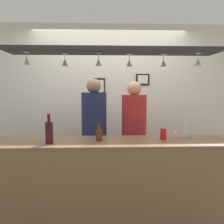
% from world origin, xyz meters
% --- Properties ---
extents(ground_plane, '(8.00, 8.00, 0.00)m').
position_xyz_m(ground_plane, '(0.00, 0.00, 0.00)').
color(ground_plane, '#4C4742').
extents(back_wall, '(4.40, 0.06, 2.60)m').
position_xyz_m(back_wall, '(0.00, 1.10, 1.30)').
color(back_wall, silver).
rests_on(back_wall, ground_plane).
extents(bar_counter, '(2.70, 0.55, 0.99)m').
position_xyz_m(bar_counter, '(0.00, -0.50, 0.67)').
color(bar_counter, brown).
rests_on(bar_counter, ground_plane).
extents(overhead_glass_rack, '(2.20, 0.36, 0.04)m').
position_xyz_m(overhead_glass_rack, '(0.00, -0.30, 1.94)').
color(overhead_glass_rack, black).
extents(hanging_wineglass_far_left, '(0.07, 0.07, 0.13)m').
position_xyz_m(hanging_wineglass_far_left, '(-0.89, -0.33, 1.82)').
color(hanging_wineglass_far_left, silver).
rests_on(hanging_wineglass_far_left, overhead_glass_rack).
extents(hanging_wineglass_left, '(0.07, 0.07, 0.13)m').
position_xyz_m(hanging_wineglass_left, '(-0.51, -0.24, 1.82)').
color(hanging_wineglass_left, silver).
rests_on(hanging_wineglass_left, overhead_glass_rack).
extents(hanging_wineglass_center_left, '(0.07, 0.07, 0.13)m').
position_xyz_m(hanging_wineglass_center_left, '(-0.16, -0.28, 1.82)').
color(hanging_wineglass_center_left, silver).
rests_on(hanging_wineglass_center_left, overhead_glass_rack).
extents(hanging_wineglass_center, '(0.07, 0.07, 0.13)m').
position_xyz_m(hanging_wineglass_center, '(0.17, -0.24, 1.82)').
color(hanging_wineglass_center, silver).
rests_on(hanging_wineglass_center, overhead_glass_rack).
extents(hanging_wineglass_center_right, '(0.07, 0.07, 0.13)m').
position_xyz_m(hanging_wineglass_center_right, '(0.54, -0.24, 1.82)').
color(hanging_wineglass_center_right, silver).
rests_on(hanging_wineglass_center_right, overhead_glass_rack).
extents(hanging_wineglass_right, '(0.07, 0.07, 0.13)m').
position_xyz_m(hanging_wineglass_right, '(0.88, -0.33, 1.82)').
color(hanging_wineglass_right, silver).
rests_on(hanging_wineglass_right, overhead_glass_rack).
extents(person_middle_navy_shirt, '(0.34, 0.34, 1.68)m').
position_xyz_m(person_middle_navy_shirt, '(-0.23, 0.37, 1.01)').
color(person_middle_navy_shirt, '#2D334C').
rests_on(person_middle_navy_shirt, ground_plane).
extents(person_right_red_shirt, '(0.34, 0.34, 1.65)m').
position_xyz_m(person_right_red_shirt, '(0.31, 0.37, 0.99)').
color(person_right_red_shirt, '#2D334C').
rests_on(person_right_red_shirt, ground_plane).
extents(bottle_soda_clear, '(0.06, 0.06, 0.23)m').
position_xyz_m(bottle_soda_clear, '(0.82, -0.22, 1.09)').
color(bottle_soda_clear, silver).
rests_on(bottle_soda_clear, bar_counter).
extents(bottle_beer_brown_stubby, '(0.07, 0.07, 0.18)m').
position_xyz_m(bottle_beer_brown_stubby, '(-0.15, -0.34, 1.06)').
color(bottle_beer_brown_stubby, '#512D14').
rests_on(bottle_beer_brown_stubby, bar_counter).
extents(bottle_wine_dark_red, '(0.08, 0.08, 0.30)m').
position_xyz_m(bottle_wine_dark_red, '(-0.65, -0.46, 1.11)').
color(bottle_wine_dark_red, '#380F19').
rests_on(bottle_wine_dark_red, bar_counter).
extents(drink_can, '(0.07, 0.07, 0.12)m').
position_xyz_m(drink_can, '(0.54, -0.31, 1.06)').
color(drink_can, red).
rests_on(drink_can, bar_counter).
extents(cupcake, '(0.06, 0.06, 0.08)m').
position_xyz_m(cupcake, '(0.70, -0.25, 1.03)').
color(cupcake, beige).
rests_on(cupcake, bar_counter).
extents(picture_frame_upper_small, '(0.22, 0.02, 0.18)m').
position_xyz_m(picture_frame_upper_small, '(0.55, 1.06, 1.70)').
color(picture_frame_upper_small, black).
rests_on(picture_frame_upper_small, back_wall).
extents(picture_frame_crest, '(0.18, 0.02, 0.26)m').
position_xyz_m(picture_frame_crest, '(-0.17, 1.06, 1.59)').
color(picture_frame_crest, black).
rests_on(picture_frame_crest, back_wall).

